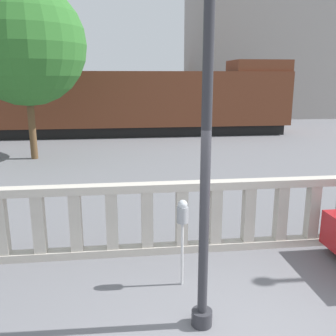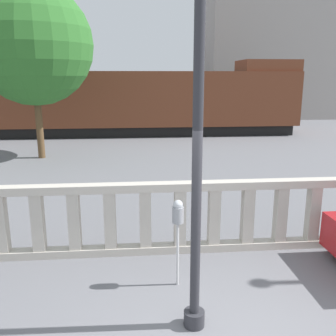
{
  "view_description": "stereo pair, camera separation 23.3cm",
  "coord_description": "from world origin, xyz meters",
  "px_view_note": "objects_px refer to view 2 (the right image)",
  "views": [
    {
      "loc": [
        -1.32,
        -3.33,
        3.08
      ],
      "look_at": [
        -0.43,
        3.84,
        1.32
      ],
      "focal_mm": 40.0,
      "sensor_mm": 36.0,
      "label": 1
    },
    {
      "loc": [
        -1.09,
        -3.35,
        3.08
      ],
      "look_at": [
        -0.43,
        3.84,
        1.32
      ],
      "focal_mm": 40.0,
      "sensor_mm": 36.0,
      "label": 2
    }
  ],
  "objects_px": {
    "parking_meter": "(178,218)",
    "train_far": "(177,93)",
    "tree_left": "(33,45)",
    "lamppost": "(200,26)",
    "train_near": "(66,102)"
  },
  "relations": [
    {
      "from": "parking_meter",
      "to": "train_far",
      "type": "distance_m",
      "value": 27.14
    },
    {
      "from": "tree_left",
      "to": "lamppost",
      "type": "bearing_deg",
      "value": -67.88
    },
    {
      "from": "lamppost",
      "to": "train_far",
      "type": "height_order",
      "value": "lamppost"
    },
    {
      "from": "lamppost",
      "to": "train_near",
      "type": "bearing_deg",
      "value": 104.53
    },
    {
      "from": "lamppost",
      "to": "tree_left",
      "type": "bearing_deg",
      "value": 112.12
    },
    {
      "from": "tree_left",
      "to": "train_near",
      "type": "bearing_deg",
      "value": 89.19
    },
    {
      "from": "train_near",
      "to": "tree_left",
      "type": "height_order",
      "value": "tree_left"
    },
    {
      "from": "parking_meter",
      "to": "train_near",
      "type": "bearing_deg",
      "value": 105.07
    },
    {
      "from": "tree_left",
      "to": "parking_meter",
      "type": "bearing_deg",
      "value": -66.36
    },
    {
      "from": "lamppost",
      "to": "parking_meter",
      "type": "relative_size",
      "value": 5.03
    },
    {
      "from": "train_near",
      "to": "train_far",
      "type": "distance_m",
      "value": 13.64
    },
    {
      "from": "parking_meter",
      "to": "tree_left",
      "type": "distance_m",
      "value": 10.99
    },
    {
      "from": "lamppost",
      "to": "train_far",
      "type": "distance_m",
      "value": 28.15
    },
    {
      "from": "train_far",
      "to": "tree_left",
      "type": "xyz_separation_m",
      "value": [
        -7.29,
        -17.31,
        2.41
      ]
    },
    {
      "from": "lamppost",
      "to": "parking_meter",
      "type": "bearing_deg",
      "value": 95.71
    }
  ]
}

